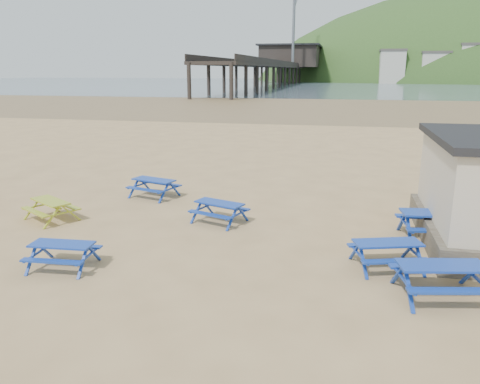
# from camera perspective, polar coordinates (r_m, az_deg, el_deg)

# --- Properties ---
(ground) EXTENTS (400.00, 400.00, 0.00)m
(ground) POSITION_cam_1_polar(r_m,az_deg,el_deg) (14.44, -6.02, -5.05)
(ground) COLOR tan
(ground) RESTS_ON ground
(wet_sand) EXTENTS (400.00, 400.00, 0.00)m
(wet_sand) POSITION_cam_1_polar(r_m,az_deg,el_deg) (68.19, 8.88, 10.40)
(wet_sand) COLOR olive
(wet_sand) RESTS_ON ground
(sea) EXTENTS (400.00, 400.00, 0.00)m
(sea) POSITION_cam_1_polar(r_m,az_deg,el_deg) (183.00, 11.37, 12.85)
(sea) COLOR #495B68
(sea) RESTS_ON ground
(picnic_table_blue_a) EXTENTS (2.03, 1.80, 0.72)m
(picnic_table_blue_a) POSITION_cam_1_polar(r_m,az_deg,el_deg) (18.65, -10.42, 0.47)
(picnic_table_blue_a) COLOR #0A3999
(picnic_table_blue_a) RESTS_ON ground
(picnic_table_blue_b) EXTENTS (1.96, 1.76, 0.68)m
(picnic_table_blue_b) POSITION_cam_1_polar(r_m,az_deg,el_deg) (15.33, -2.52, -2.48)
(picnic_table_blue_b) COLOR #0A3999
(picnic_table_blue_b) RESTS_ON ground
(picnic_table_blue_c) EXTENTS (2.21, 1.87, 0.84)m
(picnic_table_blue_c) POSITION_cam_1_polar(r_m,az_deg,el_deg) (14.88, 22.78, -3.83)
(picnic_table_blue_c) COLOR #0A3999
(picnic_table_blue_c) RESTS_ON ground
(picnic_table_blue_d) EXTENTS (1.65, 1.37, 0.65)m
(picnic_table_blue_d) POSITION_cam_1_polar(r_m,az_deg,el_deg) (12.67, -20.77, -7.25)
(picnic_table_blue_d) COLOR #0A3999
(picnic_table_blue_d) RESTS_ON ground
(picnic_table_blue_e) EXTENTS (1.98, 1.77, 0.70)m
(picnic_table_blue_e) POSITION_cam_1_polar(r_m,az_deg,el_deg) (12.41, 17.46, -7.32)
(picnic_table_blue_e) COLOR #0A3999
(picnic_table_blue_e) RESTS_ON ground
(picnic_table_blue_f) EXTENTS (2.13, 1.85, 0.78)m
(picnic_table_blue_f) POSITION_cam_1_polar(r_m,az_deg,el_deg) (11.25, 23.24, -9.95)
(picnic_table_blue_f) COLOR #0A3999
(picnic_table_blue_f) RESTS_ON ground
(picnic_table_yellow) EXTENTS (2.05, 1.94, 0.68)m
(picnic_table_yellow) POSITION_cam_1_polar(r_m,az_deg,el_deg) (16.74, -22.02, -2.07)
(picnic_table_yellow) COLOR #93AD25
(picnic_table_yellow) RESTS_ON ground
(pier) EXTENTS (24.00, 220.00, 39.29)m
(pier) POSITION_cam_1_polar(r_m,az_deg,el_deg) (192.42, 5.97, 14.75)
(pier) COLOR black
(pier) RESTS_ON ground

